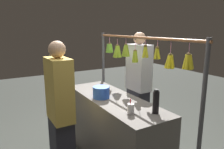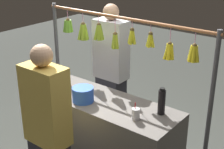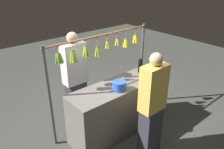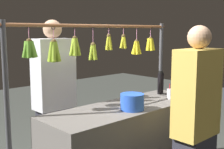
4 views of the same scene
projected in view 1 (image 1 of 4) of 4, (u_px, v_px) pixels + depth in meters
market_counter at (113, 131)px, 2.83m from camera, size 1.72×0.57×0.90m
display_rack at (137, 68)px, 2.89m from camera, size 2.07×0.13×1.69m
water_bottle at (156, 102)px, 2.22m from camera, size 0.07×0.07×0.26m
blue_bucket at (101, 92)px, 2.72m from camera, size 0.21×0.21×0.15m
drink_cup at (131, 109)px, 2.23m from camera, size 0.07×0.07×0.16m
vendor_person at (138, 88)px, 3.40m from camera, size 0.41×0.22×1.71m
customer_person at (61, 117)px, 2.37m from camera, size 0.39×0.21×1.64m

